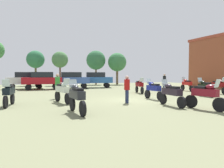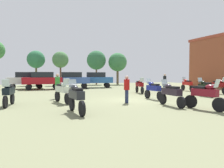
# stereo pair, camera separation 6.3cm
# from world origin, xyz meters

# --- Properties ---
(ground_plane) EXTENTS (44.00, 52.00, 0.02)m
(ground_plane) POSITION_xyz_m (0.00, 0.00, 0.01)
(ground_plane) COLOR #797D59
(motorcycle_1) EXTENTS (0.77, 2.21, 1.49)m
(motorcycle_1) POSITION_xyz_m (-4.61, 0.35, 0.75)
(motorcycle_1) COLOR black
(motorcycle_1) RESTS_ON ground
(motorcycle_2) EXTENTS (0.62, 2.15, 1.48)m
(motorcycle_2) POSITION_xyz_m (9.09, 1.10, 0.75)
(motorcycle_2) COLOR black
(motorcycle_2) RESTS_ON ground
(motorcycle_3) EXTENTS (0.69, 2.21, 1.46)m
(motorcycle_3) POSITION_xyz_m (8.82, 4.76, 0.74)
(motorcycle_3) COLOR black
(motorcycle_3) RESTS_ON ground
(motorcycle_4) EXTENTS (0.65, 2.18, 1.48)m
(motorcycle_4) POSITION_xyz_m (-7.49, 0.10, 0.75)
(motorcycle_4) COLOR black
(motorcycle_4) RESTS_ON ground
(motorcycle_5) EXTENTS (0.62, 2.12, 1.45)m
(motorcycle_5) POSITION_xyz_m (1.47, -0.19, 0.73)
(motorcycle_5) COLOR black
(motorcycle_5) RESTS_ON ground
(motorcycle_6) EXTENTS (0.62, 2.25, 1.49)m
(motorcycle_6) POSITION_xyz_m (-4.51, -3.27, 0.75)
(motorcycle_6) COLOR black
(motorcycle_6) RESTS_ON ground
(motorcycle_7) EXTENTS (0.76, 2.10, 1.50)m
(motorcycle_7) POSITION_xyz_m (1.45, -4.74, 0.76)
(motorcycle_7) COLOR black
(motorcycle_7) RESTS_ON ground
(motorcycle_8) EXTENTS (0.73, 2.21, 1.46)m
(motorcycle_8) POSITION_xyz_m (2.99, 4.41, 0.74)
(motorcycle_8) COLOR black
(motorcycle_8) RESTS_ON ground
(motorcycle_9) EXTENTS (0.62, 2.24, 1.45)m
(motorcycle_9) POSITION_xyz_m (0.70, -3.13, 0.73)
(motorcycle_9) COLOR black
(motorcycle_9) RESTS_ON ground
(motorcycle_10) EXTENTS (0.62, 2.10, 1.47)m
(motorcycle_10) POSITION_xyz_m (6.24, -0.11, 0.74)
(motorcycle_10) COLOR black
(motorcycle_10) RESTS_ON ground
(car_1) EXTENTS (4.58, 2.65, 2.00)m
(car_1) POSITION_xyz_m (1.55, 13.47, 1.19)
(car_1) COLOR black
(car_1) RESTS_ON ground
(car_2) EXTENTS (4.55, 2.54, 2.00)m
(car_2) POSITION_xyz_m (-1.69, 12.81, 1.19)
(car_2) COLOR black
(car_2) RESTS_ON ground
(car_3) EXTENTS (4.41, 2.07, 2.00)m
(car_3) POSITION_xyz_m (-6.87, 14.53, 1.19)
(car_3) COLOR black
(car_3) RESTS_ON ground
(car_4) EXTENTS (4.36, 1.94, 2.00)m
(car_4) POSITION_xyz_m (-5.11, 12.51, 1.19)
(car_4) COLOR black
(car_4) RESTS_ON ground
(person_1) EXTENTS (0.48, 0.48, 1.77)m
(person_1) POSITION_xyz_m (-4.59, 2.78, 1.06)
(person_1) COLOR #262E4C
(person_1) RESTS_ON ground
(person_2) EXTENTS (0.48, 0.48, 1.79)m
(person_2) POSITION_xyz_m (7.23, 6.44, 1.07)
(person_2) COLOR #203347
(person_2) RESTS_ON ground
(person_3) EXTENTS (0.35, 0.35, 1.64)m
(person_3) POSITION_xyz_m (-1.02, -1.17, 0.97)
(person_3) COLOR navy
(person_3) RESTS_ON ground
(tree_1) EXTENTS (3.17, 3.17, 5.43)m
(tree_1) POSITION_xyz_m (7.60, 20.36, 3.83)
(tree_1) COLOR brown
(tree_1) RESTS_ON ground
(tree_3) EXTENTS (2.54, 2.54, 5.32)m
(tree_3) POSITION_xyz_m (-1.94, 20.95, 4.04)
(tree_3) COLOR brown
(tree_3) RESTS_ON ground
(tree_4) EXTENTS (2.73, 2.73, 5.44)m
(tree_4) POSITION_xyz_m (-5.52, 22.10, 4.06)
(tree_4) COLOR brown
(tree_4) RESTS_ON ground
(tree_6) EXTENTS (3.26, 3.26, 5.79)m
(tree_6) POSITION_xyz_m (4.16, 21.53, 4.17)
(tree_6) COLOR brown
(tree_6) RESTS_ON ground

